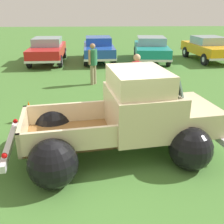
% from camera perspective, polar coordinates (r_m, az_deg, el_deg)
% --- Properties ---
extents(ground_plane, '(80.00, 80.00, 0.00)m').
position_cam_1_polar(ground_plane, '(6.26, 0.28, -8.55)').
color(ground_plane, '#477A33').
extents(vintage_pickup_truck, '(4.85, 3.30, 1.96)m').
position_cam_1_polar(vintage_pickup_truck, '(6.00, 3.92, -1.90)').
color(vintage_pickup_truck, black).
rests_on(vintage_pickup_truck, ground).
extents(show_car_0, '(2.01, 4.45, 1.43)m').
position_cam_1_polar(show_car_0, '(16.54, -13.69, 13.00)').
color(show_car_0, black).
rests_on(show_car_0, ground).
extents(show_car_1, '(1.95, 4.32, 1.43)m').
position_cam_1_polar(show_car_1, '(16.55, -2.91, 13.57)').
color(show_car_1, black).
rests_on(show_car_1, ground).
extents(show_car_2, '(2.39, 4.72, 1.43)m').
position_cam_1_polar(show_car_2, '(16.70, 8.38, 13.47)').
color(show_car_2, black).
rests_on(show_car_2, ground).
extents(show_car_3, '(2.34, 4.34, 1.43)m').
position_cam_1_polar(show_car_3, '(17.75, 20.05, 12.90)').
color(show_car_3, black).
rests_on(show_car_3, ground).
extents(spectator_0, '(0.40, 0.54, 1.75)m').
position_cam_1_polar(spectator_0, '(8.77, 5.25, 7.50)').
color(spectator_0, black).
rests_on(spectator_0, ground).
extents(spectator_1, '(0.48, 0.48, 1.74)m').
position_cam_1_polar(spectator_1, '(11.38, -4.12, 10.81)').
color(spectator_1, gray).
rests_on(spectator_1, ground).
extents(lane_cone_0, '(0.36, 0.36, 0.63)m').
position_cam_1_polar(lane_cone_0, '(8.10, -17.34, 0.17)').
color(lane_cone_0, black).
rests_on(lane_cone_0, ground).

